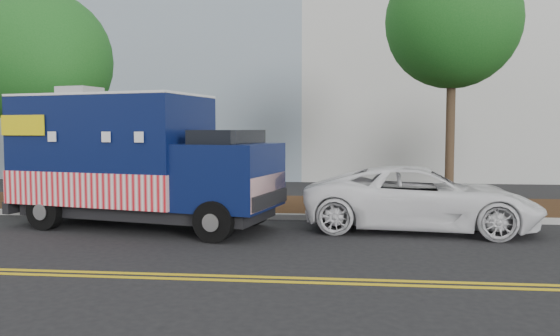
# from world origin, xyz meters

# --- Properties ---
(ground) EXTENTS (120.00, 120.00, 0.00)m
(ground) POSITION_xyz_m (0.00, 0.00, 0.00)
(ground) COLOR black
(ground) RESTS_ON ground
(curb) EXTENTS (120.00, 0.18, 0.15)m
(curb) POSITION_xyz_m (0.00, 1.40, 0.07)
(curb) COLOR #9E9E99
(curb) RESTS_ON ground
(mulch_strip) EXTENTS (120.00, 4.00, 0.15)m
(mulch_strip) POSITION_xyz_m (0.00, 3.50, 0.07)
(mulch_strip) COLOR #311D0D
(mulch_strip) RESTS_ON ground
(centerline_near) EXTENTS (120.00, 0.10, 0.01)m
(centerline_near) POSITION_xyz_m (0.00, -4.45, 0.01)
(centerline_near) COLOR gold
(centerline_near) RESTS_ON ground
(centerline_far) EXTENTS (120.00, 0.10, 0.01)m
(centerline_far) POSITION_xyz_m (0.00, -4.70, 0.01)
(centerline_far) COLOR gold
(centerline_far) RESTS_ON ground
(tree_a) EXTENTS (4.44, 4.44, 6.87)m
(tree_a) POSITION_xyz_m (-5.77, 3.47, 4.64)
(tree_a) COLOR #38281C
(tree_a) RESTS_ON ground
(tree_c) EXTENTS (3.86, 3.86, 7.49)m
(tree_c) POSITION_xyz_m (6.94, 3.17, 5.54)
(tree_c) COLOR #38281C
(tree_c) RESTS_ON ground
(sign_post) EXTENTS (0.06, 0.06, 2.40)m
(sign_post) POSITION_xyz_m (-1.03, 1.93, 1.20)
(sign_post) COLOR #473828
(sign_post) RESTS_ON ground
(food_truck) EXTENTS (7.08, 3.88, 3.54)m
(food_truck) POSITION_xyz_m (-1.44, -0.06, 1.60)
(food_truck) COLOR black
(food_truck) RESTS_ON ground
(white_car) EXTENTS (5.83, 3.16, 1.55)m
(white_car) POSITION_xyz_m (5.68, 0.23, 0.78)
(white_car) COLOR white
(white_car) RESTS_ON ground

